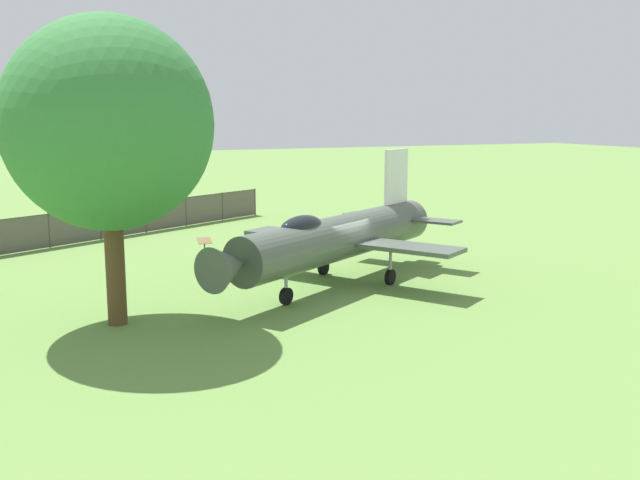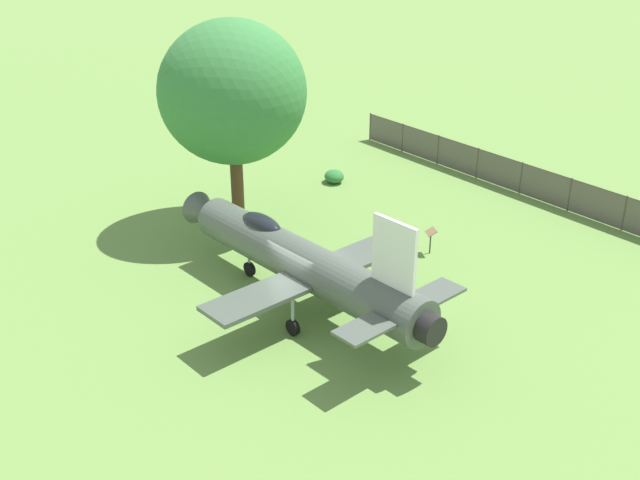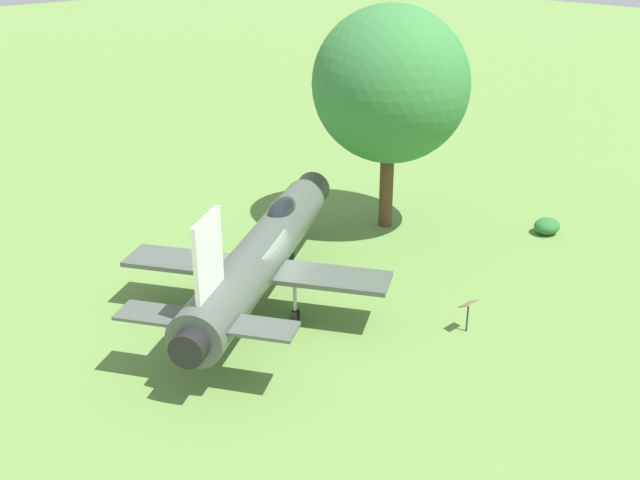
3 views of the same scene
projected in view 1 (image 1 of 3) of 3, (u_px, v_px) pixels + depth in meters
The scene contains 5 objects.
ground_plane at pixel (340, 285), 27.92m from camera, with size 200.00×200.00×0.00m, color #668E42.
display_jet at pixel (335, 238), 27.28m from camera, with size 9.47×12.46×5.02m.
shade_tree at pixel (108, 124), 21.74m from camera, with size 6.63×6.27×9.42m.
perimeter_fence at pixel (75, 226), 36.59m from camera, with size 12.46×23.45×1.72m.
info_plaque at pixel (205, 244), 31.77m from camera, with size 0.40×0.60×1.14m.
Camera 1 is at (-24.51, 11.84, 6.54)m, focal length 40.86 mm.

